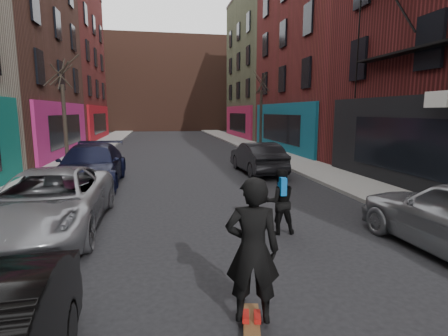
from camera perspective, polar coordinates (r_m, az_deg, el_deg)
name	(u,v)px	position (r m, az deg, el deg)	size (l,w,h in m)	color
sidewalk_left	(102,145)	(32.01, -19.32, 3.59)	(2.50, 84.00, 0.13)	gray
sidewalk_right	(242,142)	(32.58, 3.02, 4.19)	(2.50, 84.00, 0.13)	gray
buildings_right	(435,17)	(23.59, 31.15, 20.38)	(12.00, 56.00, 16.00)	#40221B
building_far	(166,85)	(57.68, -9.50, 13.18)	(40.00, 10.00, 14.00)	#47281E
tree_left_far	(63,103)	(20.09, -24.74, 9.69)	(2.00, 2.00, 6.50)	black
tree_right_far	(261,103)	(26.65, 6.08, 10.48)	(2.00, 2.00, 6.80)	black
parked_left_far	(49,201)	(9.59, -26.67, -4.88)	(2.52, 5.47, 1.52)	gray
parked_left_end	(91,166)	(14.69, -20.84, 0.36)	(2.30, 5.65, 1.64)	black
parked_right_end	(257,158)	(16.84, 5.44, 1.71)	(1.57, 4.49, 1.48)	black
skateboard	(251,322)	(5.30, 4.50, -23.83)	(0.22, 0.80, 0.10)	brown
skateboarder	(252,250)	(4.80, 4.67, -13.23)	(0.73, 0.48, 2.01)	black
pedestrian	(280,201)	(8.54, 9.07, -5.36)	(0.80, 0.65, 1.58)	black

